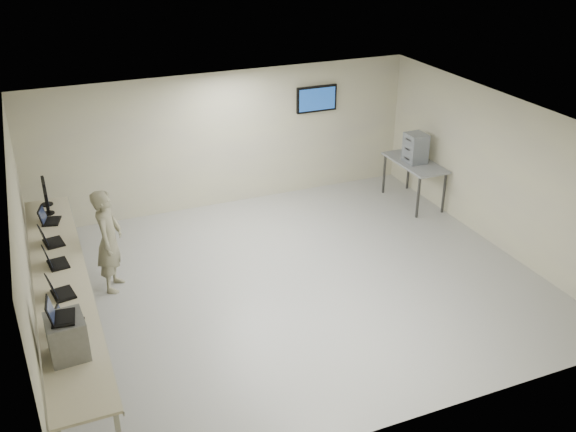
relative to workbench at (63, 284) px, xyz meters
name	(u,v)px	position (x,y,z in m)	size (l,w,h in m)	color
room	(293,205)	(3.62, 0.06, 0.58)	(8.01, 7.01, 2.81)	#B9B9B9
workbench	(63,284)	(0.00, 0.00, 0.00)	(0.76, 6.00, 0.90)	beige
equipment_box	(67,337)	(-0.06, -1.80, 0.33)	(0.43, 0.49, 0.51)	gray
laptop_on_box	(58,315)	(-0.12, -1.80, 0.66)	(0.33, 0.38, 0.28)	black
laptop_0	(65,323)	(-0.06, -1.24, 0.15)	(0.41, 0.44, 0.29)	black
laptop_1	(58,291)	(-0.07, -0.42, 0.15)	(0.37, 0.42, 0.30)	black
laptop_2	(54,261)	(-0.07, 0.46, 0.15)	(0.36, 0.41, 0.29)	black
laptop_3	(49,240)	(-0.08, 1.19, 0.15)	(0.37, 0.42, 0.30)	black
laptop_4	(48,219)	(-0.04, 2.00, 0.15)	(0.38, 0.42, 0.28)	black
monitor_near	(46,199)	(-0.01, 2.36, 0.35)	(0.20, 0.46, 0.45)	black
monitor_far	(45,190)	(-0.01, 2.75, 0.36)	(0.21, 0.48, 0.47)	black
soldier	(109,241)	(0.81, 0.99, 0.05)	(0.64, 0.42, 1.75)	#6D7056
side_table	(415,165)	(7.19, 1.99, 0.02)	(0.72, 1.54, 0.92)	gray
storage_bins	(416,148)	(7.17, 1.99, 0.40)	(0.38, 0.43, 0.61)	gray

